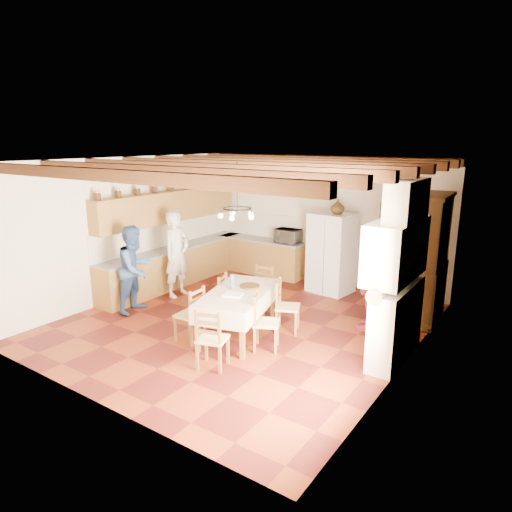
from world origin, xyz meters
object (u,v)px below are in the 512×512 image
at_px(chair_left_far, 214,298).
at_px(dining_table, 238,296).
at_px(chair_right_far, 288,306).
at_px(person_woman_blue, 135,269).
at_px(chair_right_near, 267,322).
at_px(hutch, 429,258).
at_px(person_woman_red, 371,284).
at_px(refrigerator, 331,253).
at_px(chair_end_near, 212,338).
at_px(chair_end_far, 260,291).
at_px(person_man, 177,254).
at_px(chair_left_near, 190,314).
at_px(microwave, 288,236).

bearing_deg(chair_left_far, dining_table, 55.73).
relative_size(chair_right_far, person_woman_blue, 0.55).
xyz_separation_m(chair_left_far, chair_right_near, (1.41, -0.39, 0.00)).
height_order(chair_left_far, chair_right_near, same).
bearing_deg(hutch, person_woman_red, -126.60).
bearing_deg(chair_right_far, person_woman_blue, 82.37).
bearing_deg(refrigerator, chair_right_near, -75.40).
xyz_separation_m(chair_right_far, chair_end_near, (-0.25, -1.79, 0.00)).
height_order(chair_right_far, chair_end_far, same).
distance_m(chair_left_far, person_woman_blue, 1.77).
height_order(refrigerator, person_man, person_man).
xyz_separation_m(chair_end_near, person_woman_blue, (-2.76, 0.96, 0.39)).
distance_m(chair_left_near, chair_end_far, 1.71).
bearing_deg(chair_right_near, hutch, -58.90).
distance_m(chair_right_far, microwave, 3.32).
bearing_deg(person_woman_red, chair_left_far, -66.17).
bearing_deg(chair_right_near, person_woman_red, -58.31).
height_order(hutch, person_man, hutch).
height_order(hutch, chair_right_near, hutch).
bearing_deg(dining_table, chair_right_near, -14.20).
bearing_deg(chair_right_near, refrigerator, -19.23).
height_order(person_woman_blue, person_woman_red, person_woman_blue).
relative_size(refrigerator, chair_left_near, 1.86).
relative_size(chair_right_near, person_woman_blue, 0.55).
bearing_deg(chair_left_far, chair_right_near, 56.82).
bearing_deg(hutch, person_woman_blue, -153.28).
bearing_deg(microwave, chair_end_near, -72.20).
relative_size(chair_end_near, chair_end_far, 1.00).
xyz_separation_m(person_man, microwave, (1.32, 2.49, 0.13)).
bearing_deg(dining_table, chair_right_far, 45.61).
bearing_deg(dining_table, refrigerator, 84.89).
bearing_deg(chair_left_near, chair_end_near, 57.47).
xyz_separation_m(hutch, microwave, (-3.53, 0.81, -0.13)).
bearing_deg(chair_end_near, chair_left_far, -69.20).
bearing_deg(dining_table, person_woman_red, 41.35).
relative_size(dining_table, chair_end_near, 2.13).
relative_size(chair_end_near, microwave, 1.60).
relative_size(chair_left_far, chair_end_near, 1.00).
distance_m(chair_left_near, chair_end_near, 1.08).
bearing_deg(chair_end_far, chair_left_far, -119.67).
bearing_deg(hutch, dining_table, -136.63).
bearing_deg(microwave, chair_end_far, -71.23).
xyz_separation_m(chair_right_far, person_man, (-2.99, 0.32, 0.46)).
relative_size(dining_table, person_man, 1.09).
bearing_deg(chair_left_far, chair_end_near, 20.72).
xyz_separation_m(chair_left_near, chair_right_near, (1.27, 0.45, 0.00)).
height_order(dining_table, person_woman_red, person_woman_red).
relative_size(chair_right_near, chair_end_near, 1.00).
bearing_deg(refrigerator, chair_left_far, -101.58).
xyz_separation_m(refrigerator, chair_left_far, (-0.99, -2.90, -0.41)).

